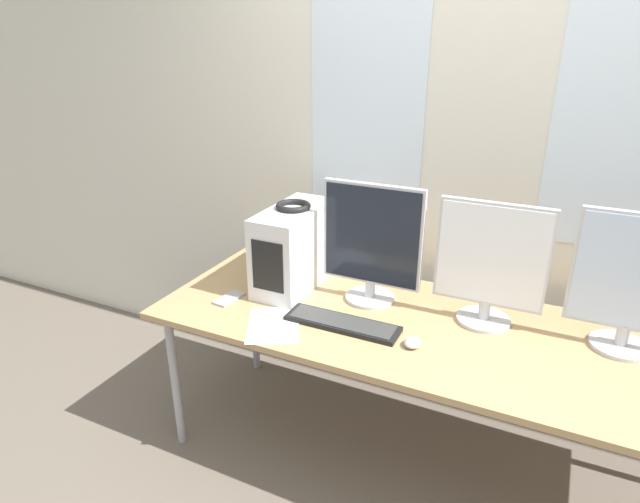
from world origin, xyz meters
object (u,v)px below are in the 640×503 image
object	(u,v)px
monitor_right_near	(491,264)
cell_phone	(229,298)
pc_tower	(294,248)
keyboard	(342,323)
headphones	(293,206)
monitor_right_far	(635,283)
mouse	(413,343)
monitor_main	(372,243)

from	to	relation	value
monitor_right_near	cell_phone	world-z (taller)	monitor_right_near
pc_tower	cell_phone	xyz separation A→B (m)	(-0.20, -0.27, -0.19)
keyboard	pc_tower	bearing A→B (deg)	144.40
headphones	monitor_right_far	distance (m)	1.40
mouse	monitor_right_near	bearing A→B (deg)	56.06
pc_tower	mouse	bearing A→B (deg)	-23.04
pc_tower	headphones	size ratio (longest dim) A/B	3.02
headphones	monitor_right_near	bearing A→B (deg)	1.94
headphones	keyboard	distance (m)	0.59
mouse	cell_phone	size ratio (longest dim) A/B	0.51
headphones	monitor_main	world-z (taller)	monitor_main
cell_phone	monitor_main	bearing A→B (deg)	32.23
cell_phone	mouse	bearing A→B (deg)	5.25
monitor_right_far	cell_phone	world-z (taller)	monitor_right_far
monitor_main	keyboard	world-z (taller)	monitor_main
headphones	mouse	distance (m)	0.82
headphones	monitor_main	bearing A→B (deg)	1.66
monitor_main	monitor_right_far	bearing A→B (deg)	2.28
monitor_right_near	pc_tower	bearing A→B (deg)	-178.01
pc_tower	headphones	xyz separation A→B (m)	(-0.00, 0.00, 0.20)
monitor_main	cell_phone	distance (m)	0.69
monitor_main	monitor_right_near	bearing A→B (deg)	2.15
monitor_right_far	cell_phone	distance (m)	1.64
mouse	cell_phone	distance (m)	0.86
monitor_main	keyboard	xyz separation A→B (m)	(-0.02, -0.27, -0.26)
headphones	monitor_right_near	world-z (taller)	monitor_right_near
monitor_right_near	monitor_right_far	size ratio (longest dim) A/B	0.96
headphones	mouse	size ratio (longest dim) A/B	2.00
monitor_right_far	keyboard	bearing A→B (deg)	-163.22
headphones	mouse	bearing A→B (deg)	-23.10
pc_tower	monitor_right_far	bearing A→B (deg)	2.14
pc_tower	monitor_right_near	world-z (taller)	monitor_right_near
monitor_right_far	cell_phone	bearing A→B (deg)	-168.62
pc_tower	monitor_right_far	xyz separation A→B (m)	(1.39, 0.05, 0.08)
cell_phone	monitor_right_far	bearing A→B (deg)	17.75
headphones	monitor_right_far	world-z (taller)	monitor_right_far
headphones	cell_phone	world-z (taller)	headphones
cell_phone	pc_tower	bearing A→B (deg)	60.14
monitor_right_far	keyboard	xyz separation A→B (m)	(-1.03, -0.31, -0.26)
cell_phone	keyboard	bearing A→B (deg)	7.27
monitor_right_far	keyboard	distance (m)	1.11
headphones	pc_tower	bearing A→B (deg)	-90.00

